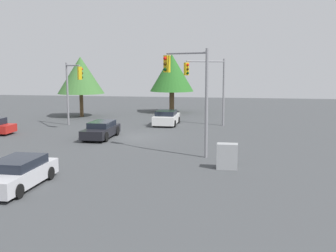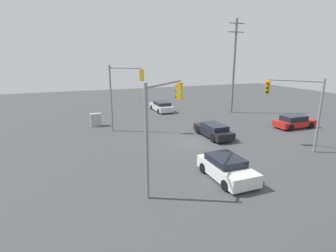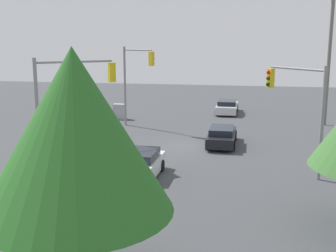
# 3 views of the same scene
# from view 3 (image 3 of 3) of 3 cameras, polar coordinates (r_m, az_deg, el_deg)

# --- Properties ---
(ground_plane) EXTENTS (80.00, 80.00, 0.00)m
(ground_plane) POSITION_cam_3_polar(r_m,az_deg,el_deg) (27.58, 2.86, -2.74)
(ground_plane) COLOR #424447
(sedan_silver) EXTENTS (2.01, 4.71, 1.27)m
(sedan_silver) POSITION_cam_3_polar(r_m,az_deg,el_deg) (40.54, 8.01, 2.60)
(sedan_silver) COLOR silver
(sedan_silver) RESTS_ON ground_plane
(sedan_white) EXTENTS (2.03, 4.02, 1.33)m
(sedan_white) POSITION_cam_3_polar(r_m,az_deg,el_deg) (21.21, -3.98, -5.26)
(sedan_white) COLOR silver
(sedan_white) RESTS_ON ground_plane
(sedan_dark) EXTENTS (1.85, 4.49, 1.24)m
(sedan_dark) POSITION_cam_3_polar(r_m,az_deg,el_deg) (27.94, 7.30, -1.33)
(sedan_dark) COLOR black
(sedan_dark) RESTS_ON ground_plane
(traffic_signal_main) EXTENTS (3.30, 3.18, 5.94)m
(traffic_signal_main) POSITION_cam_3_polar(r_m,az_deg,el_deg) (22.45, -13.12, 4.42)
(traffic_signal_main) COLOR gray
(traffic_signal_main) RESTS_ON ground_plane
(traffic_signal_cross) EXTENTS (2.72, 3.31, 5.60)m
(traffic_signal_cross) POSITION_cam_3_polar(r_m,az_deg,el_deg) (22.58, 17.21, 3.64)
(traffic_signal_cross) COLOR gray
(traffic_signal_cross) RESTS_ON ground_plane
(traffic_signal_aux) EXTENTS (2.92, 2.02, 6.34)m
(traffic_signal_aux) POSITION_cam_3_polar(r_m,az_deg,el_deg) (33.16, -4.46, 7.15)
(traffic_signal_aux) COLOR gray
(traffic_signal_aux) RESTS_ON ground_plane
(utility_pole_tall) EXTENTS (2.20, 0.28, 11.60)m
(utility_pole_tall) POSITION_cam_3_polar(r_m,az_deg,el_deg) (36.29, 21.05, 9.65)
(utility_pole_tall) COLOR slate
(utility_pole_tall) RESTS_ON ground_plane
(electrical_cabinet) EXTENTS (1.08, 0.64, 1.34)m
(electrical_cabinet) POSITION_cam_3_polar(r_m,az_deg,el_deg) (37.35, -6.57, 1.96)
(electrical_cabinet) COLOR #9EA0A3
(electrical_cabinet) RESTS_ON ground_plane
(tree_far) EXTENTS (4.94, 4.94, 6.60)m
(tree_far) POSITION_cam_3_polar(r_m,az_deg,el_deg) (10.68, -12.47, -0.82)
(tree_far) COLOR brown
(tree_far) RESTS_ON ground_plane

